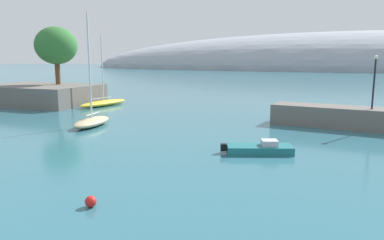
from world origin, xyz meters
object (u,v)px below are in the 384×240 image
tree_clump_shore (56,46)px  mooring_buoy_red (91,201)px  harbor_lamp_post (374,77)px  sailboat_sand_mid_mooring (92,120)px  motorboat_teal_foreground (260,149)px  sailboat_yellow_near_shore (104,103)px

tree_clump_shore → mooring_buoy_red: bearing=-47.7°
tree_clump_shore → harbor_lamp_post: size_ratio=1.71×
tree_clump_shore → sailboat_sand_mid_mooring: bearing=-41.5°
sailboat_sand_mid_mooring → mooring_buoy_red: size_ratio=20.56×
motorboat_teal_foreground → mooring_buoy_red: motorboat_teal_foreground is taller
mooring_buoy_red → motorboat_teal_foreground: bearing=66.0°
motorboat_teal_foreground → harbor_lamp_post: 14.80m
mooring_buoy_red → harbor_lamp_post: bearing=60.6°
tree_clump_shore → motorboat_teal_foreground: (32.94, -18.40, -7.91)m
mooring_buoy_red → sailboat_yellow_near_shore: bearing=123.3°
motorboat_teal_foreground → mooring_buoy_red: (-5.33, -11.99, -0.06)m
sailboat_yellow_near_shore → harbor_lamp_post: 33.45m
motorboat_teal_foreground → harbor_lamp_post: harbor_lamp_post is taller
tree_clump_shore → mooring_buoy_red: size_ratio=15.94×
sailboat_yellow_near_shore → mooring_buoy_red: bearing=-135.7°
harbor_lamp_post → tree_clump_shore: bearing=170.6°
sailboat_yellow_near_shore → sailboat_sand_mid_mooring: bearing=-139.0°
sailboat_sand_mid_mooring → motorboat_teal_foreground: 17.60m
tree_clump_shore → mooring_buoy_red: 41.82m
tree_clump_shore → sailboat_yellow_near_shore: tree_clump_shore is taller
sailboat_yellow_near_shore → harbor_lamp_post: size_ratio=1.97×
mooring_buoy_red → harbor_lamp_post: (13.28, 23.61, 4.64)m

